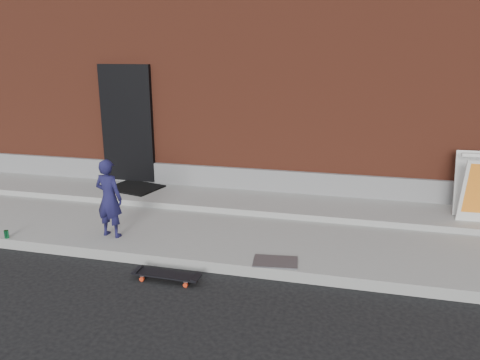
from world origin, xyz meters
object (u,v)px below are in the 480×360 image
(skateboard, at_px, (166,275))
(child, at_px, (109,198))
(soda_can, at_px, (6,234))
(pizza_sign, at_px, (480,187))

(skateboard, bearing_deg, child, 145.16)
(skateboard, bearing_deg, soda_can, 171.64)
(child, relative_size, soda_can, 9.91)
(soda_can, bearing_deg, skateboard, -8.36)
(child, relative_size, pizza_sign, 1.11)
(skateboard, xyz_separation_m, soda_can, (-2.64, 0.39, 0.13))
(pizza_sign, bearing_deg, skateboard, -147.71)
(skateboard, distance_m, pizza_sign, 4.87)
(pizza_sign, distance_m, soda_can, 7.08)
(child, bearing_deg, pizza_sign, -153.79)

